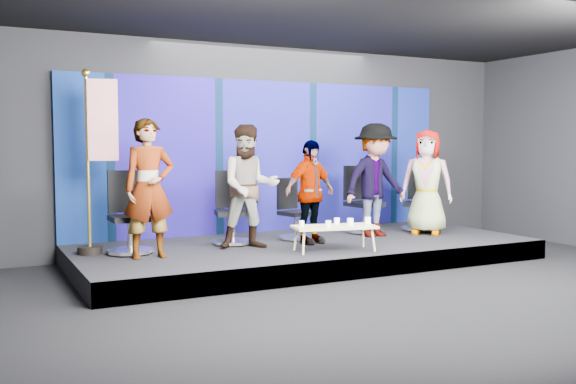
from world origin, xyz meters
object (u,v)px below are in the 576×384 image
Objects in this scene: chair_d at (362,211)px; mug_c at (337,221)px; chair_a at (129,226)px; mug_b at (328,224)px; chair_b at (232,220)px; mug_e at (368,221)px; mug_d at (350,222)px; panelist_a at (149,188)px; panelist_d at (375,180)px; flag_stand at (97,157)px; mug_a at (302,224)px; panelist_b at (249,187)px; panelist_e at (427,182)px; chair_c at (294,219)px; coffee_table at (334,228)px; panelist_c at (310,192)px; chair_e at (419,210)px.

chair_d is 11.81× the size of mug_c.
mug_b is at bearing -26.22° from chair_a.
chair_b is (1.60, 0.15, -0.01)m from chair_a.
mug_e is (3.18, -1.18, 0.04)m from chair_a.
mug_e reaches higher than mug_c.
chair_a is at bearing -161.00° from chair_b.
chair_b reaches higher than mug_d.
panelist_a is at bearing -174.83° from chair_d.
panelist_d is 0.73× the size of flag_stand.
chair_a is 13.14× the size of mug_a.
mug_c is 3.47m from flag_stand.
panelist_b reaches higher than panelist_e.
panelist_b is at bearing -134.51° from panelist_e.
chair_c is at bearing -179.50° from chair_d.
panelist_d is (-0.08, -0.50, 0.55)m from chair_d.
panelist_e is at bearing 19.01° from coffee_table.
mug_b is (-2.43, -0.88, -0.47)m from panelist_e.
coffee_table is 0.49m from mug_a.
panelist_c is (1.07, -0.50, 0.42)m from chair_b.
mug_d reaches higher than mug_c.
chair_d is (2.39, 0.67, -0.52)m from panelist_b.
panelist_d reaches higher than panelist_c.
mug_b is at bearing -32.44° from panelist_b.
panelist_c reaches higher than mug_c.
mug_b is (-1.57, -1.53, 0.03)m from chair_d.
panelist_b is (0.07, -0.50, 0.54)m from chair_b.
mug_e is at bearing -13.40° from panelist_a.
panelist_a is 18.05× the size of mug_e.
coffee_table is 3.44m from flag_stand.
mug_e is at bearing -109.05° from panelist_e.
chair_a is 4.96m from panelist_e.
panelist_e is at bearing 14.10° from panelist_b.
flag_stand is (-5.51, 0.01, 0.99)m from chair_e.
panelist_b reaches higher than chair_a.
mug_d is 1.03× the size of mug_e.
mug_e is (-1.95, -1.30, 0.06)m from chair_e.
flag_stand is at bearing 155.66° from mug_a.
panelist_e is at bearing 17.42° from mug_c.
panelist_b reaches higher than mug_a.
chair_e is at bearing 26.56° from coffee_table.
mug_b is 0.96× the size of mug_c.
panelist_a is 3.83m from panelist_d.
chair_b is 2.47m from chair_d.
panelist_b reaches higher than coffee_table.
chair_d reaches higher than coffee_table.
mug_a is 0.71m from mug_d.
mug_b is at bearing -142.09° from chair_d.
panelist_d is at bearing -144.03° from panelist_e.
mug_b is at bearing -142.61° from mug_c.
coffee_table is 0.16m from mug_c.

